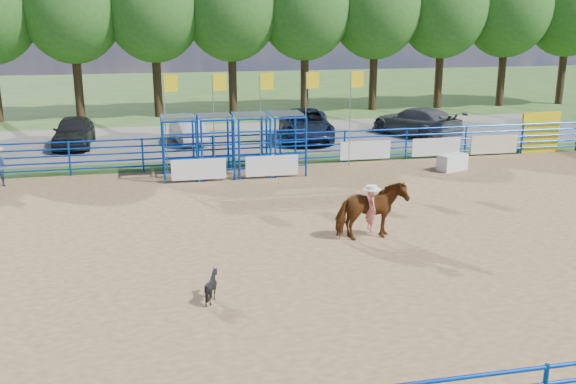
% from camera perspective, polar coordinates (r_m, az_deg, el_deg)
% --- Properties ---
extents(ground, '(120.00, 120.00, 0.00)m').
position_cam_1_polar(ground, '(19.54, 5.20, -4.18)').
color(ground, '#3F6227').
rests_on(ground, ground).
extents(arena_dirt, '(30.00, 20.00, 0.02)m').
position_cam_1_polar(arena_dirt, '(19.54, 5.20, -4.15)').
color(arena_dirt, '#A07B50').
rests_on(arena_dirt, ground).
extents(gravel_strip, '(40.00, 10.00, 0.01)m').
position_cam_1_polar(gravel_strip, '(35.59, -2.97, 4.85)').
color(gravel_strip, slate).
rests_on(gravel_strip, ground).
extents(announcer_table, '(1.46, 1.06, 0.71)m').
position_cam_1_polar(announcer_table, '(28.76, 14.40, 2.58)').
color(announcer_table, white).
rests_on(announcer_table, arena_dirt).
extents(horse_and_rider, '(2.18, 1.16, 2.31)m').
position_cam_1_polar(horse_and_rider, '(19.27, 7.39, -1.55)').
color(horse_and_rider, brown).
rests_on(horse_and_rider, arena_dirt).
extents(calf, '(0.85, 0.82, 0.73)m').
position_cam_1_polar(calf, '(15.35, -6.80, -8.33)').
color(calf, black).
rests_on(calf, arena_dirt).
extents(car_a, '(1.95, 4.59, 1.55)m').
position_cam_1_polar(car_a, '(34.75, -18.51, 5.12)').
color(car_a, black).
rests_on(car_a, gravel_strip).
extents(car_b, '(1.92, 3.98, 1.26)m').
position_cam_1_polar(car_b, '(34.34, -8.91, 5.37)').
color(car_b, '#94979C').
rests_on(car_b, gravel_strip).
extents(car_c, '(3.57, 6.19, 1.62)m').
position_cam_1_polar(car_c, '(34.81, 1.57, 5.99)').
color(car_c, black).
rests_on(car_c, gravel_strip).
extents(car_d, '(4.33, 5.97, 1.61)m').
position_cam_1_polar(car_d, '(36.67, 11.32, 6.17)').
color(car_d, '#5D5D60').
rests_on(car_d, gravel_strip).
extents(perimeter_fence, '(30.10, 20.10, 1.50)m').
position_cam_1_polar(perimeter_fence, '(19.30, 5.26, -2.08)').
color(perimeter_fence, '#083AB9').
rests_on(perimeter_fence, ground).
extents(chute_assembly, '(19.32, 2.41, 4.20)m').
position_cam_1_polar(chute_assembly, '(27.15, -4.16, 4.19)').
color(chute_assembly, '#083AB9').
rests_on(chute_assembly, ground).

